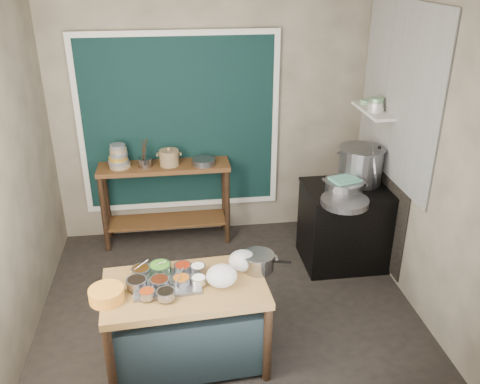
{
  "coord_description": "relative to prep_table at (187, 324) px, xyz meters",
  "views": [
    {
      "loc": [
        -0.43,
        -4.01,
        3.04
      ],
      "look_at": [
        0.16,
        0.25,
        1.04
      ],
      "focal_mm": 38.0,
      "sensor_mm": 36.0,
      "label": 1
    }
  ],
  "objects": [
    {
      "name": "back_wall",
      "position": [
        0.41,
        2.26,
        1.02
      ],
      "size": [
        3.5,
        0.02,
        2.8
      ],
      "primitive_type": "cube",
      "color": "gray",
      "rests_on": "floor"
    },
    {
      "name": "stock_pot",
      "position": [
        1.9,
        1.43,
        0.7
      ],
      "size": [
        0.5,
        0.5,
        0.38
      ],
      "primitive_type": null,
      "rotation": [
        0.0,
        0.0,
        -0.03
      ],
      "color": "gray",
      "rests_on": "stove_top"
    },
    {
      "name": "prep_table",
      "position": [
        0.0,
        0.0,
        0.0
      ],
      "size": [
        1.29,
        0.79,
        0.75
      ],
      "primitive_type": "cube",
      "rotation": [
        0.0,
        0.0,
        0.06
      ],
      "color": "olive",
      "rests_on": "floor"
    },
    {
      "name": "shallow_pan",
      "position": [
        1.57,
        0.93,
        0.54
      ],
      "size": [
        0.49,
        0.49,
        0.06
      ],
      "primitive_type": "cylinder",
      "rotation": [
        0.0,
        0.0,
        -0.06
      ],
      "color": "gray",
      "rests_on": "stove_top"
    },
    {
      "name": "curtain_panel",
      "position": [
        0.06,
        2.22,
        0.98
      ],
      "size": [
        2.1,
        0.02,
        1.9
      ],
      "primitive_type": "cube",
      "color": "black",
      "rests_on": "back_wall"
    },
    {
      "name": "right_wall",
      "position": [
        2.17,
        0.75,
        1.02
      ],
      "size": [
        0.02,
        3.0,
        2.8
      ],
      "primitive_type": "cube",
      "color": "gray",
      "rests_on": "floor"
    },
    {
      "name": "steamer",
      "position": [
        1.65,
        1.2,
        0.57
      ],
      "size": [
        0.54,
        0.54,
        0.13
      ],
      "primitive_type": null,
      "rotation": [
        0.0,
        0.0,
        -0.4
      ],
      "color": "gray",
      "rests_on": "stove_top"
    },
    {
      "name": "condiment_bowls",
      "position": [
        -0.16,
        0.04,
        0.43
      ],
      "size": [
        0.61,
        0.5,
        0.07
      ],
      "color": "gray",
      "rests_on": "condiment_tray"
    },
    {
      "name": "condiment_tray",
      "position": [
        -0.14,
        0.03,
        0.39
      ],
      "size": [
        0.53,
        0.4,
        0.02
      ],
      "primitive_type": "cube",
      "rotation": [
        0.0,
        0.0,
        0.07
      ],
      "color": "gray",
      "rests_on": "prep_table"
    },
    {
      "name": "stove_top",
      "position": [
        1.76,
        1.3,
        0.49
      ],
      "size": [
        0.92,
        0.69,
        0.03
      ],
      "primitive_type": "cube",
      "color": "black",
      "rests_on": "stove_block"
    },
    {
      "name": "back_counter",
      "position": [
        -0.14,
        2.03,
        0.1
      ],
      "size": [
        1.45,
        0.4,
        0.95
      ],
      "primitive_type": "cube",
      "color": "#523317",
      "rests_on": "floor"
    },
    {
      "name": "left_wall",
      "position": [
        -1.35,
        0.75,
        1.02
      ],
      "size": [
        0.02,
        3.0,
        2.8
      ],
      "primitive_type": "cube",
      "color": "gray",
      "rests_on": "floor"
    },
    {
      "name": "pot_lid",
      "position": [
        2.02,
        1.34,
        0.72
      ],
      "size": [
        0.26,
        0.44,
        0.43
      ],
      "primitive_type": "cylinder",
      "rotation": [
        0.0,
        1.36,
        -0.38
      ],
      "color": "gray",
      "rests_on": "stove_top"
    },
    {
      "name": "bowl_stack",
      "position": [
        -0.63,
        2.02,
        0.69
      ],
      "size": [
        0.23,
        0.23,
        0.26
      ],
      "color": "tan",
      "rests_on": "back_counter"
    },
    {
      "name": "plastic_bag_a",
      "position": [
        0.28,
        -0.04,
        0.46
      ],
      "size": [
        0.28,
        0.25,
        0.18
      ],
      "primitive_type": "ellipsoid",
      "rotation": [
        0.0,
        0.0,
        0.23
      ],
      "color": "white",
      "rests_on": "prep_table"
    },
    {
      "name": "wall_shelf",
      "position": [
        2.04,
        1.6,
        1.23
      ],
      "size": [
        0.22,
        0.7,
        0.03
      ],
      "primitive_type": "cube",
      "color": "beige",
      "rests_on": "right_wall"
    },
    {
      "name": "yellow_basin",
      "position": [
        -0.57,
        -0.11,
        0.42
      ],
      "size": [
        0.32,
        0.32,
        0.1
      ],
      "primitive_type": "cylinder",
      "rotation": [
        0.0,
        0.0,
        0.3
      ],
      "color": "gold",
      "rests_on": "prep_table"
    },
    {
      "name": "stove_block",
      "position": [
        1.76,
        1.3,
        0.05
      ],
      "size": [
        0.9,
        0.68,
        0.85
      ],
      "primitive_type": "cube",
      "color": "black",
      "rests_on": "floor"
    },
    {
      "name": "floor",
      "position": [
        0.41,
        0.75,
        -0.39
      ],
      "size": [
        3.5,
        3.0,
        0.02
      ],
      "primitive_type": "cube",
      "color": "black",
      "rests_on": "ground"
    },
    {
      "name": "saucepan",
      "position": [
        0.6,
        0.14,
        0.45
      ],
      "size": [
        0.32,
        0.32,
        0.14
      ],
      "primitive_type": null,
      "rotation": [
        0.0,
        0.0,
        -0.26
      ],
      "color": "gray",
      "rests_on": "prep_table"
    },
    {
      "name": "shelf_bowl_green",
      "position": [
        2.04,
        1.81,
        1.26
      ],
      "size": [
        0.13,
        0.13,
        0.05
      ],
      "primitive_type": "cylinder",
      "rotation": [
        0.0,
        0.0,
        -0.0
      ],
      "color": "gray",
      "rests_on": "wall_shelf"
    },
    {
      "name": "green_cloth",
      "position": [
        1.65,
        1.2,
        0.65
      ],
      "size": [
        0.32,
        0.27,
        0.02
      ],
      "primitive_type": "cube",
      "rotation": [
        0.0,
        0.0,
        0.28
      ],
      "color": "#5FA999",
      "rests_on": "steamer"
    },
    {
      "name": "ceramic_crock",
      "position": [
        -0.08,
        2.01,
        0.65
      ],
      "size": [
        0.23,
        0.23,
        0.15
      ],
      "primitive_type": null,
      "rotation": [
        0.0,
        0.0,
        -0.02
      ],
      "color": "olive",
      "rests_on": "back_counter"
    },
    {
      "name": "shelf_bowl_stack",
      "position": [
        2.04,
        1.54,
        1.3
      ],
      "size": [
        0.17,
        0.17,
        0.13
      ],
      "color": "silver",
      "rests_on": "wall_shelf"
    },
    {
      "name": "plastic_bag_b",
      "position": [
        0.47,
        0.15,
        0.46
      ],
      "size": [
        0.24,
        0.2,
        0.17
      ],
      "primitive_type": "ellipsoid",
      "rotation": [
        0.0,
        0.0,
        0.05
      ],
      "color": "white",
      "rests_on": "prep_table"
    },
    {
      "name": "curtain_frame",
      "position": [
        0.06,
        2.21,
        0.98
      ],
      "size": [
        2.22,
        0.03,
        2.02
      ],
      "primitive_type": null,
      "color": "beige",
      "rests_on": "back_wall"
    },
    {
      "name": "soot_patch",
      "position": [
        2.15,
        1.4,
        0.32
      ],
      "size": [
        0.01,
        1.3,
        1.3
      ],
      "primitive_type": "cube",
      "color": "black",
      "rests_on": "right_wall"
    },
    {
      "name": "tile_panel",
      "position": [
        2.14,
        1.3,
        1.48
      ],
      "size": [
        0.02,
        1.7,
        1.7
      ],
      "primitive_type": "cube",
      "color": "#B2B2AA",
      "rests_on": "right_wall"
    },
    {
      "name": "wide_bowl",
      "position": [
        0.3,
        1.98,
        0.61
      ],
      "size": [
        0.3,
        0.3,
        0.06
      ],
      "primitive_type": "cylinder",
      "rotation": [
        0.0,
        0.0,
        -0.18
      ],
      "color": "gray",
      "rests_on": "back_counter"
    },
    {
      "name": "utensil_cup",
      "position": [
        -0.34,
        2.01,
        0.62
      ],
      "size": [
        0.17,
        0.17,
        0.1
      ],
      "primitive_type": "cylinder",
      "rotation": [
        0.0,
        0.0,
        -0.07
      ],
      "color": "gray",
      "rests_on": "back_counter"
    }
  ]
}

